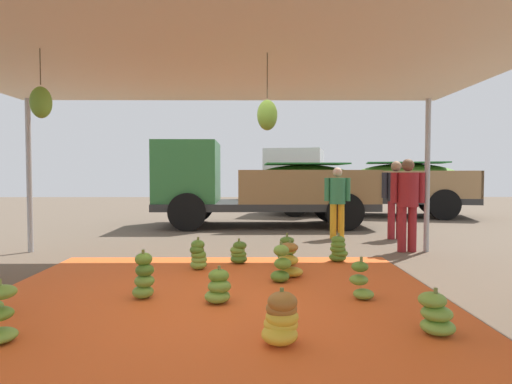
{
  "coord_description": "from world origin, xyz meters",
  "views": [
    {
      "loc": [
        0.46,
        -4.99,
        1.5
      ],
      "look_at": [
        0.51,
        1.99,
        1.21
      ],
      "focal_mm": 30.49,
      "sensor_mm": 36.0,
      "label": 1
    }
  ],
  "objects_px": {
    "worker_1": "(408,198)",
    "banana_bunch_11": "(281,319)",
    "banana_bunch_6": "(198,256)",
    "banana_bunch_7": "(361,282)",
    "worker_2": "(396,194)",
    "banana_bunch_2": "(290,261)",
    "banana_bunch_12": "(338,250)",
    "banana_bunch_8": "(287,252)",
    "cargo_truck_main": "(256,184)",
    "banana_bunch_9": "(218,287)",
    "banana_bunch_4": "(239,253)",
    "banana_bunch_1": "(436,315)",
    "worker_0": "(337,197)",
    "cargo_truck_far": "(359,181)",
    "banana_bunch_10": "(144,277)",
    "banana_bunch_3": "(281,265)"
  },
  "relations": [
    {
      "from": "worker_1",
      "to": "banana_bunch_11",
      "type": "bearing_deg",
      "value": -121.03
    },
    {
      "from": "cargo_truck_main",
      "to": "worker_2",
      "type": "relative_size",
      "value": 3.43
    },
    {
      "from": "banana_bunch_11",
      "to": "cargo_truck_main",
      "type": "relative_size",
      "value": 0.08
    },
    {
      "from": "banana_bunch_8",
      "to": "cargo_truck_main",
      "type": "relative_size",
      "value": 0.09
    },
    {
      "from": "cargo_truck_main",
      "to": "cargo_truck_far",
      "type": "bearing_deg",
      "value": 40.36
    },
    {
      "from": "banana_bunch_1",
      "to": "banana_bunch_7",
      "type": "xyz_separation_m",
      "value": [
        -0.41,
        1.14,
        0.03
      ]
    },
    {
      "from": "banana_bunch_8",
      "to": "banana_bunch_10",
      "type": "xyz_separation_m",
      "value": [
        -1.87,
        -1.86,
        0.04
      ]
    },
    {
      "from": "banana_bunch_1",
      "to": "banana_bunch_8",
      "type": "xyz_separation_m",
      "value": [
        -1.14,
        3.05,
        0.04
      ]
    },
    {
      "from": "banana_bunch_3",
      "to": "banana_bunch_9",
      "type": "height_order",
      "value": "banana_bunch_3"
    },
    {
      "from": "banana_bunch_6",
      "to": "worker_2",
      "type": "xyz_separation_m",
      "value": [
        4.13,
        3.2,
        0.82
      ]
    },
    {
      "from": "banana_bunch_10",
      "to": "banana_bunch_1",
      "type": "bearing_deg",
      "value": -21.56
    },
    {
      "from": "banana_bunch_9",
      "to": "cargo_truck_main",
      "type": "distance_m",
      "value": 7.58
    },
    {
      "from": "banana_bunch_7",
      "to": "cargo_truck_main",
      "type": "xyz_separation_m",
      "value": [
        -1.2,
        7.36,
        0.99
      ]
    },
    {
      "from": "banana_bunch_10",
      "to": "banana_bunch_12",
      "type": "xyz_separation_m",
      "value": [
        2.75,
        2.14,
        -0.05
      ]
    },
    {
      "from": "banana_bunch_2",
      "to": "banana_bunch_9",
      "type": "relative_size",
      "value": 1.27
    },
    {
      "from": "banana_bunch_1",
      "to": "banana_bunch_11",
      "type": "distance_m",
      "value": 1.47
    },
    {
      "from": "banana_bunch_1",
      "to": "banana_bunch_4",
      "type": "distance_m",
      "value": 3.75
    },
    {
      "from": "banana_bunch_1",
      "to": "worker_2",
      "type": "bearing_deg",
      "value": 75.12
    },
    {
      "from": "banana_bunch_6",
      "to": "banana_bunch_7",
      "type": "relative_size",
      "value": 1.01
    },
    {
      "from": "cargo_truck_main",
      "to": "banana_bunch_9",
      "type": "bearing_deg",
      "value": -93.72
    },
    {
      "from": "banana_bunch_3",
      "to": "banana_bunch_11",
      "type": "relative_size",
      "value": 1.13
    },
    {
      "from": "cargo_truck_far",
      "to": "banana_bunch_6",
      "type": "bearing_deg",
      "value": -117.68
    },
    {
      "from": "worker_2",
      "to": "banana_bunch_8",
      "type": "bearing_deg",
      "value": -133.26
    },
    {
      "from": "worker_1",
      "to": "cargo_truck_main",
      "type": "bearing_deg",
      "value": 124.41
    },
    {
      "from": "banana_bunch_4",
      "to": "banana_bunch_6",
      "type": "height_order",
      "value": "banana_bunch_6"
    },
    {
      "from": "banana_bunch_3",
      "to": "banana_bunch_12",
      "type": "relative_size",
      "value": 1.14
    },
    {
      "from": "banana_bunch_4",
      "to": "banana_bunch_8",
      "type": "xyz_separation_m",
      "value": [
        0.8,
        -0.16,
        0.04
      ]
    },
    {
      "from": "banana_bunch_4",
      "to": "banana_bunch_7",
      "type": "height_order",
      "value": "banana_bunch_7"
    },
    {
      "from": "cargo_truck_main",
      "to": "banana_bunch_8",
      "type": "bearing_deg",
      "value": -85.05
    },
    {
      "from": "banana_bunch_8",
      "to": "banana_bunch_1",
      "type": "bearing_deg",
      "value": -69.51
    },
    {
      "from": "banana_bunch_2",
      "to": "cargo_truck_main",
      "type": "relative_size",
      "value": 0.09
    },
    {
      "from": "banana_bunch_4",
      "to": "cargo_truck_far",
      "type": "height_order",
      "value": "cargo_truck_far"
    },
    {
      "from": "banana_bunch_2",
      "to": "banana_bunch_7",
      "type": "xyz_separation_m",
      "value": [
        0.75,
        -1.12,
        -0.02
      ]
    },
    {
      "from": "banana_bunch_2",
      "to": "banana_bunch_3",
      "type": "xyz_separation_m",
      "value": [
        -0.14,
        -0.32,
        0.01
      ]
    },
    {
      "from": "banana_bunch_4",
      "to": "banana_bunch_7",
      "type": "bearing_deg",
      "value": -53.62
    },
    {
      "from": "banana_bunch_4",
      "to": "banana_bunch_6",
      "type": "distance_m",
      "value": 0.77
    },
    {
      "from": "banana_bunch_7",
      "to": "banana_bunch_4",
      "type": "bearing_deg",
      "value": 126.38
    },
    {
      "from": "banana_bunch_2",
      "to": "banana_bunch_12",
      "type": "distance_m",
      "value": 1.4
    },
    {
      "from": "banana_bunch_3",
      "to": "worker_0",
      "type": "relative_size",
      "value": 0.34
    },
    {
      "from": "banana_bunch_2",
      "to": "worker_1",
      "type": "relative_size",
      "value": 0.3
    },
    {
      "from": "banana_bunch_2",
      "to": "cargo_truck_far",
      "type": "bearing_deg",
      "value": 70.65
    },
    {
      "from": "worker_0",
      "to": "worker_1",
      "type": "relative_size",
      "value": 0.92
    },
    {
      "from": "banana_bunch_8",
      "to": "worker_1",
      "type": "height_order",
      "value": "worker_1"
    },
    {
      "from": "banana_bunch_11",
      "to": "worker_1",
      "type": "bearing_deg",
      "value": 58.97
    },
    {
      "from": "banana_bunch_4",
      "to": "worker_1",
      "type": "bearing_deg",
      "value": 18.88
    },
    {
      "from": "banana_bunch_2",
      "to": "worker_0",
      "type": "xyz_separation_m",
      "value": [
        1.42,
        3.77,
        0.73
      ]
    },
    {
      "from": "banana_bunch_12",
      "to": "worker_2",
      "type": "distance_m",
      "value": 3.3
    },
    {
      "from": "banana_bunch_1",
      "to": "banana_bunch_6",
      "type": "relative_size",
      "value": 0.88
    },
    {
      "from": "banana_bunch_3",
      "to": "worker_2",
      "type": "height_order",
      "value": "worker_2"
    },
    {
      "from": "banana_bunch_1",
      "to": "banana_bunch_4",
      "type": "xyz_separation_m",
      "value": [
        -1.94,
        3.21,
        -0.01
      ]
    }
  ]
}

